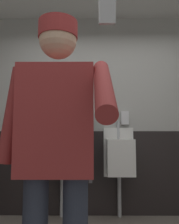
% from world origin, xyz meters
% --- Properties ---
extents(wall_back, '(4.41, 0.12, 2.73)m').
position_xyz_m(wall_back, '(0.00, 1.64, 1.37)').
color(wall_back, '#B2B2AD').
rests_on(wall_back, ground_plane).
extents(wainscot_band_back, '(3.81, 0.03, 1.10)m').
position_xyz_m(wainscot_band_back, '(0.00, 1.56, 0.55)').
color(wainscot_band_back, black).
rests_on(wainscot_band_back, ground_plane).
extents(urinal_left, '(0.40, 0.34, 1.24)m').
position_xyz_m(urinal_left, '(-0.55, 1.42, 0.78)').
color(urinal_left, white).
rests_on(urinal_left, ground_plane).
extents(urinal_middle, '(0.40, 0.34, 1.24)m').
position_xyz_m(urinal_middle, '(0.20, 1.42, 0.78)').
color(urinal_middle, white).
rests_on(urinal_middle, ground_plane).
extents(privacy_divider_panel, '(0.04, 0.40, 0.90)m').
position_xyz_m(privacy_divider_panel, '(-0.18, 1.35, 0.95)').
color(privacy_divider_panel, '#4C4C51').
extents(person, '(0.64, 0.60, 1.73)m').
position_xyz_m(person, '(-0.37, -0.22, 1.02)').
color(person, '#2D3342').
rests_on(person, ground_plane).
extents(cell_phone, '(0.06, 0.03, 0.11)m').
position_xyz_m(cell_phone, '(-0.11, -0.72, 1.51)').
color(cell_phone, silver).
extents(soap_dispenser, '(0.10, 0.07, 0.18)m').
position_xyz_m(soap_dispenser, '(0.29, 1.54, 1.28)').
color(soap_dispenser, silver).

